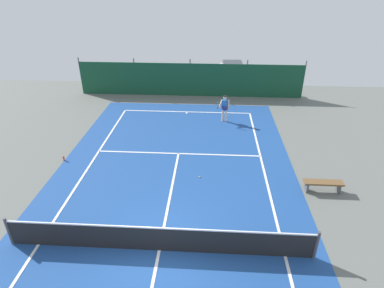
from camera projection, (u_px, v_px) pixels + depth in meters
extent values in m
plane|color=slate|center=(159.00, 250.00, 10.59)|extent=(36.00, 36.00, 0.00)
cube|color=#1E478C|center=(159.00, 250.00, 10.58)|extent=(11.02, 26.60, 0.01)
cube|color=white|center=(187.00, 112.00, 21.04)|extent=(8.22, 0.10, 0.01)
cube|color=white|center=(39.00, 244.00, 10.81)|extent=(0.10, 23.80, 0.01)
cube|color=white|center=(285.00, 256.00, 10.36)|extent=(0.10, 23.80, 0.01)
cube|color=white|center=(179.00, 154.00, 16.21)|extent=(8.22, 0.10, 0.01)
cube|color=white|center=(159.00, 250.00, 10.58)|extent=(0.10, 12.80, 0.01)
cube|color=white|center=(187.00, 113.00, 20.91)|extent=(0.10, 0.30, 0.01)
cube|color=black|center=(159.00, 240.00, 10.36)|extent=(9.92, 0.03, 0.95)
cube|color=white|center=(158.00, 228.00, 10.12)|extent=(9.92, 0.04, 0.05)
cylinder|color=#47474C|center=(9.00, 231.00, 10.60)|extent=(0.10, 0.10, 1.10)
cylinder|color=#47474C|center=(317.00, 245.00, 10.05)|extent=(0.10, 0.10, 1.10)
cube|color=#14472D|center=(190.00, 80.00, 23.26)|extent=(16.22, 0.06, 2.40)
cylinder|color=#595B60|center=(81.00, 76.00, 23.69)|extent=(0.08, 0.08, 2.70)
cylinder|color=#595B60|center=(135.00, 77.00, 23.47)|extent=(0.08, 0.08, 2.70)
cylinder|color=#595B60|center=(190.00, 78.00, 23.24)|extent=(0.08, 0.08, 2.70)
cylinder|color=#595B60|center=(246.00, 79.00, 23.02)|extent=(0.08, 0.08, 2.70)
cylinder|color=#595B60|center=(304.00, 80.00, 22.80)|extent=(0.08, 0.08, 2.70)
cube|color=#234C1E|center=(191.00, 86.00, 24.10)|extent=(14.60, 0.70, 1.10)
cylinder|color=beige|center=(226.00, 115.00, 19.51)|extent=(0.12, 0.12, 0.82)
cylinder|color=beige|center=(223.00, 115.00, 19.58)|extent=(0.12, 0.12, 0.82)
cylinder|color=navy|center=(225.00, 108.00, 19.32)|extent=(0.40, 0.40, 0.22)
cube|color=#2D6BB7|center=(225.00, 104.00, 19.22)|extent=(0.41, 0.32, 0.56)
sphere|color=beige|center=(225.00, 98.00, 19.02)|extent=(0.22, 0.22, 0.22)
cylinder|color=black|center=(225.00, 96.00, 18.97)|extent=(0.23, 0.23, 0.04)
cylinder|color=beige|center=(229.00, 105.00, 19.12)|extent=(0.09, 0.09, 0.58)
cylinder|color=beige|center=(221.00, 104.00, 19.20)|extent=(0.27, 0.52, 0.41)
cylinder|color=black|center=(218.00, 107.00, 19.03)|extent=(0.13, 0.27, 0.13)
torus|color=teal|center=(218.00, 104.00, 18.92)|extent=(0.33, 0.23, 0.29)
sphere|color=#CCDB33|center=(229.00, 116.00, 20.43)|extent=(0.07, 0.07, 0.07)
sphere|color=#CCDB33|center=(200.00, 177.00, 14.32)|extent=(0.07, 0.07, 0.07)
cube|color=silver|center=(232.00, 74.00, 26.27)|extent=(1.96, 4.27, 0.80)
cube|color=#2D333D|center=(233.00, 66.00, 25.95)|extent=(1.60, 1.95, 0.56)
cylinder|color=black|center=(220.00, 74.00, 27.63)|extent=(0.24, 0.65, 0.64)
cylinder|color=black|center=(241.00, 75.00, 27.59)|extent=(0.24, 0.65, 0.64)
cylinder|color=black|center=(222.00, 84.00, 25.34)|extent=(0.24, 0.65, 0.64)
cylinder|color=black|center=(245.00, 84.00, 25.30)|extent=(0.24, 0.65, 0.64)
cube|color=brown|center=(324.00, 182.00, 13.22)|extent=(1.60, 0.40, 0.08)
cube|color=#4C4C51|center=(307.00, 186.00, 13.36)|extent=(0.08, 0.36, 0.45)
cube|color=#4C4C51|center=(338.00, 188.00, 13.29)|extent=(0.08, 0.36, 0.45)
cylinder|color=#D84C38|center=(64.00, 158.00, 15.58)|extent=(0.08, 0.08, 0.24)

